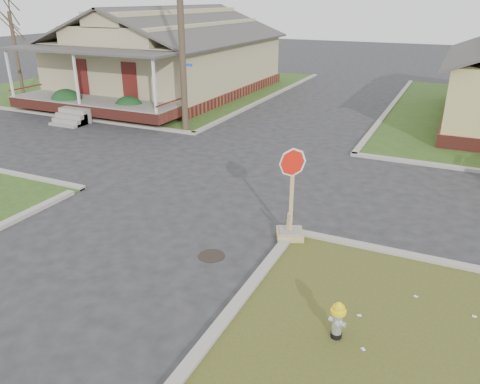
% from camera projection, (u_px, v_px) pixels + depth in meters
% --- Properties ---
extents(ground, '(120.00, 120.00, 0.00)m').
position_uv_depth(ground, '(148.00, 229.00, 12.43)').
color(ground, '#242427').
rests_on(ground, ground).
extents(verge_far_left, '(19.00, 19.00, 0.05)m').
position_uv_depth(verge_far_left, '(145.00, 86.00, 32.56)').
color(verge_far_left, '#2D4C1B').
rests_on(verge_far_left, ground).
extents(curbs, '(80.00, 40.00, 0.12)m').
position_uv_depth(curbs, '(230.00, 171.00, 16.61)').
color(curbs, '#9B978C').
rests_on(curbs, ground).
extents(manhole, '(0.64, 0.64, 0.01)m').
position_uv_depth(manhole, '(212.00, 256.00, 11.15)').
color(manhole, black).
rests_on(manhole, ground).
extents(corner_house, '(10.10, 15.50, 5.30)m').
position_uv_depth(corner_house, '(169.00, 56.00, 29.41)').
color(corner_house, maroon).
rests_on(corner_house, ground).
extents(utility_pole, '(1.80, 0.28, 9.00)m').
position_uv_depth(utility_pole, '(181.00, 24.00, 19.72)').
color(utility_pole, '#3F3124').
rests_on(utility_pole, ground).
extents(tree_far_left, '(0.22, 0.22, 4.90)m').
position_uv_depth(tree_far_left, '(16.00, 54.00, 28.54)').
color(tree_far_left, '#3F3124').
rests_on(tree_far_left, verge_far_left).
extents(fire_hydrant, '(0.28, 0.28, 0.74)m').
position_uv_depth(fire_hydrant, '(338.00, 318.00, 8.27)').
color(fire_hydrant, black).
rests_on(fire_hydrant, ground).
extents(stop_sign, '(0.68, 0.66, 2.38)m').
position_uv_depth(stop_sign, '(290.00, 219.00, 11.74)').
color(stop_sign, tan).
rests_on(stop_sign, ground).
extents(hedge_left, '(1.60, 1.31, 1.22)m').
position_uv_depth(hedge_left, '(67.00, 102.00, 24.37)').
color(hedge_left, '#133618').
rests_on(hedge_left, verge_far_left).
extents(hedge_right, '(1.49, 1.22, 1.14)m').
position_uv_depth(hedge_right, '(129.00, 108.00, 23.29)').
color(hedge_right, '#133618').
rests_on(hedge_right, verge_far_left).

